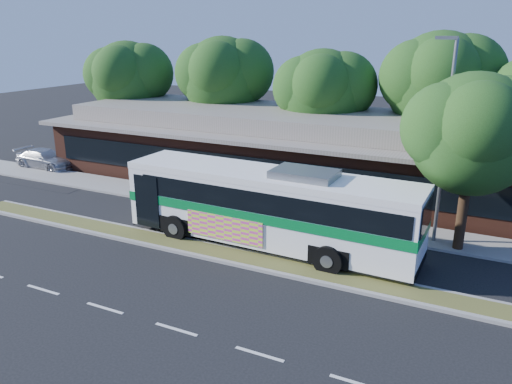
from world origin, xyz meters
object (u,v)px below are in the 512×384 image
(transit_bus, at_px, (270,202))
(sedan, at_px, (45,159))
(sidewalk_tree, at_px, (483,132))
(lamp_post, at_px, (445,138))

(transit_bus, relative_size, sedan, 2.89)
(sedan, bearing_deg, sidewalk_tree, -93.70)
(sedan, relative_size, sidewalk_tree, 0.60)
(lamp_post, height_order, sedan, lamp_post)
(lamp_post, xyz_separation_m, sedan, (-26.45, 1.80, -4.23))
(lamp_post, xyz_separation_m, sidewalk_tree, (1.47, -0.30, 0.43))
(sedan, height_order, sidewalk_tree, sidewalk_tree)
(sedan, bearing_deg, lamp_post, -93.30)
(transit_bus, height_order, sidewalk_tree, sidewalk_tree)
(lamp_post, relative_size, sedan, 1.95)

